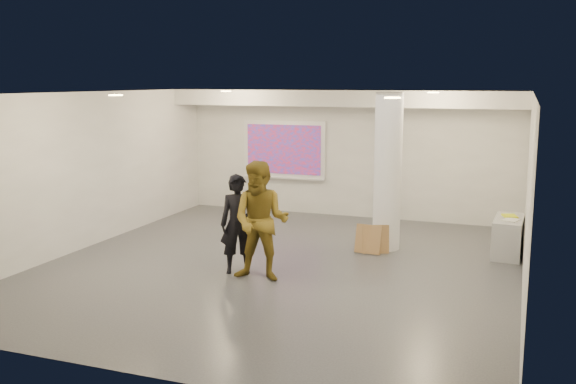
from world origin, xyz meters
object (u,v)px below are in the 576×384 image
at_px(credenza, 508,237).
at_px(man, 261,221).
at_px(column, 388,172).
at_px(woman, 238,224).
at_px(projection_screen, 284,150).

height_order(credenza, man, man).
relative_size(column, woman, 1.79).
xyz_separation_m(column, man, (-1.50, -2.64, -0.53)).
bearing_deg(man, woman, 149.04).
height_order(projection_screen, man, projection_screen).
relative_size(woman, man, 0.86).
xyz_separation_m(projection_screen, man, (1.60, -5.30, -0.55)).
bearing_deg(woman, man, -49.59).
xyz_separation_m(column, woman, (-2.02, -2.40, -0.66)).
relative_size(column, credenza, 2.49).
distance_m(column, woman, 3.21).
xyz_separation_m(column, projection_screen, (-3.10, 2.65, 0.03)).
bearing_deg(man, projection_screen, 100.96).
height_order(projection_screen, credenza, projection_screen).
xyz_separation_m(projection_screen, woman, (1.08, -5.05, -0.69)).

